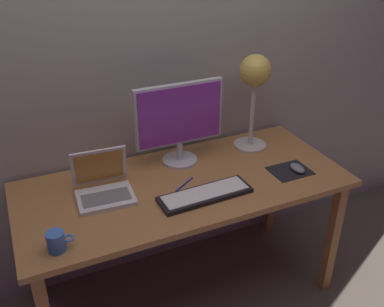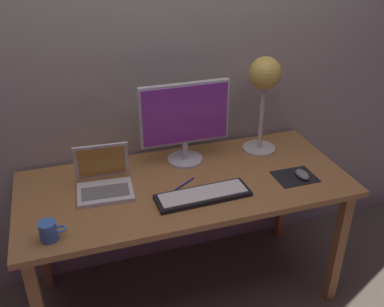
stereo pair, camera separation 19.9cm
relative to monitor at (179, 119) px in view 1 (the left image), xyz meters
name	(u,v)px [view 1 (the left image)]	position (x,y,z in m)	size (l,w,h in m)	color
ground_plane	(185,292)	(-0.06, -0.20, -0.98)	(4.80, 4.80, 0.00)	brown
back_wall	(151,48)	(-0.06, 0.20, 0.32)	(4.80, 0.06, 2.60)	#9E998E
desk	(184,196)	(-0.06, -0.20, -0.32)	(1.60, 0.70, 0.74)	#A8703D
monitor	(179,119)	(0.00, 0.00, 0.00)	(0.46, 0.18, 0.43)	silver
keyboard_main	(205,194)	(-0.02, -0.35, -0.23)	(0.44, 0.15, 0.03)	black
laptop	(103,183)	(-0.44, -0.13, -0.18)	(0.27, 0.26, 0.21)	silver
desk_lamp	(255,80)	(0.43, -0.01, 0.15)	(0.18, 0.18, 0.52)	beige
mousepad	(290,171)	(0.47, -0.32, -0.24)	(0.20, 0.16, 0.00)	black
mouse	(297,168)	(0.50, -0.34, -0.22)	(0.06, 0.10, 0.03)	slate
coffee_mug	(57,241)	(-0.70, -0.44, -0.20)	(0.11, 0.07, 0.08)	#3F72CC
pen	(184,184)	(-0.07, -0.22, -0.24)	(0.01, 0.01, 0.14)	#2633A5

